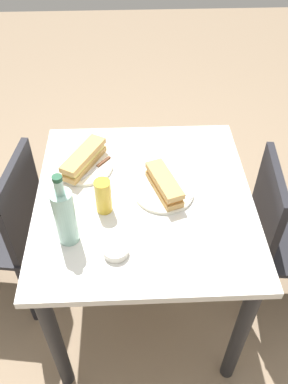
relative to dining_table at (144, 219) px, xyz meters
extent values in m
plane|color=#8C755B|center=(0.00, 0.00, -0.63)|extent=(8.00, 8.00, 0.00)
cube|color=silver|center=(0.00, 0.00, 0.12)|extent=(0.91, 0.85, 0.03)
cylinder|color=#262628|center=(-0.40, -0.36, -0.26)|extent=(0.06, 0.06, 0.74)
cylinder|color=#262628|center=(0.40, -0.36, -0.26)|extent=(0.06, 0.06, 0.74)
cylinder|color=#262628|center=(-0.40, 0.36, -0.26)|extent=(0.06, 0.06, 0.74)
cylinder|color=#262628|center=(0.40, 0.36, -0.26)|extent=(0.06, 0.06, 0.74)
cube|color=black|center=(-0.02, 0.52, 0.03)|extent=(0.38, 0.07, 0.40)
cylinder|color=black|center=(0.16, 0.51, -0.41)|extent=(0.04, 0.04, 0.44)
cylinder|color=black|center=(-0.20, 0.54, -0.41)|extent=(0.04, 0.04, 0.44)
cube|color=black|center=(-0.09, -0.52, 0.03)|extent=(0.38, 0.08, 0.40)
cylinder|color=black|center=(-0.27, -0.50, -0.41)|extent=(0.04, 0.04, 0.44)
cylinder|color=black|center=(0.09, -0.55, -0.41)|extent=(0.04, 0.04, 0.44)
cylinder|color=silver|center=(-0.01, 0.08, 0.14)|extent=(0.24, 0.24, 0.01)
cube|color=tan|center=(-0.01, 0.08, 0.16)|extent=(0.23, 0.14, 0.02)
cube|color=#CC8438|center=(-0.01, 0.08, 0.19)|extent=(0.21, 0.13, 0.02)
cube|color=tan|center=(-0.01, 0.08, 0.21)|extent=(0.23, 0.14, 0.02)
cube|color=silver|center=(0.00, 0.15, 0.15)|extent=(0.09, 0.07, 0.00)
cube|color=#59331E|center=(-0.07, 0.10, 0.16)|extent=(0.07, 0.05, 0.01)
cylinder|color=silver|center=(-0.18, -0.24, 0.14)|extent=(0.24, 0.24, 0.01)
cube|color=tan|center=(-0.18, -0.24, 0.16)|extent=(0.25, 0.18, 0.02)
cube|color=#DBC66B|center=(-0.18, -0.24, 0.19)|extent=(0.23, 0.17, 0.02)
cube|color=tan|center=(-0.18, -0.24, 0.21)|extent=(0.25, 0.18, 0.02)
cube|color=silver|center=(-0.12, -0.22, 0.15)|extent=(0.08, 0.07, 0.00)
cube|color=#59331E|center=(-0.19, -0.16, 0.16)|extent=(0.07, 0.06, 0.01)
cylinder|color=#99C6B7|center=(0.20, -0.27, 0.25)|extent=(0.07, 0.07, 0.22)
cylinder|color=#99C6B7|center=(0.20, -0.27, 0.39)|extent=(0.03, 0.03, 0.06)
cylinder|color=#19472D|center=(0.20, -0.27, 0.43)|extent=(0.03, 0.03, 0.02)
cylinder|color=gold|center=(0.07, -0.15, 0.21)|extent=(0.06, 0.06, 0.14)
cylinder|color=silver|center=(0.27, -0.11, 0.15)|extent=(0.09, 0.09, 0.03)
cube|color=white|center=(-0.29, -0.01, 0.14)|extent=(0.17, 0.17, 0.00)
camera|label=1|loc=(1.10, -0.05, 1.26)|focal=37.45mm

